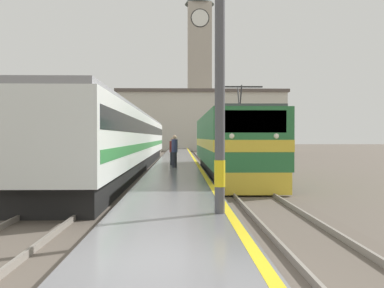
{
  "coord_description": "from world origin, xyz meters",
  "views": [
    {
      "loc": [
        0.18,
        -6.13,
        2.17
      ],
      "look_at": [
        1.01,
        24.83,
        1.69
      ],
      "focal_mm": 42.0,
      "sensor_mm": 36.0,
      "label": 1
    }
  ],
  "objects_px": {
    "second_waiting_passenger": "(175,150)",
    "clock_tower": "(199,62)",
    "catenary_mast": "(223,33)",
    "passenger_train": "(129,140)",
    "locomotive_train": "(230,145)",
    "person_on_platform": "(172,151)"
  },
  "relations": [
    {
      "from": "catenary_mast",
      "to": "second_waiting_passenger",
      "type": "height_order",
      "value": "catenary_mast"
    },
    {
      "from": "passenger_train",
      "to": "second_waiting_passenger",
      "type": "relative_size",
      "value": 21.37
    },
    {
      "from": "locomotive_train",
      "to": "catenary_mast",
      "type": "height_order",
      "value": "catenary_mast"
    },
    {
      "from": "passenger_train",
      "to": "catenary_mast",
      "type": "relative_size",
      "value": 4.82
    },
    {
      "from": "passenger_train",
      "to": "person_on_platform",
      "type": "distance_m",
      "value": 4.11
    },
    {
      "from": "catenary_mast",
      "to": "second_waiting_passenger",
      "type": "relative_size",
      "value": 4.43
    },
    {
      "from": "passenger_train",
      "to": "clock_tower",
      "type": "bearing_deg",
      "value": 82.23
    },
    {
      "from": "passenger_train",
      "to": "catenary_mast",
      "type": "xyz_separation_m",
      "value": [
        4.41,
        -20.34,
        2.52
      ]
    },
    {
      "from": "locomotive_train",
      "to": "person_on_platform",
      "type": "relative_size",
      "value": 9.27
    },
    {
      "from": "passenger_train",
      "to": "catenary_mast",
      "type": "bearing_deg",
      "value": -77.77
    },
    {
      "from": "passenger_train",
      "to": "person_on_platform",
      "type": "bearing_deg",
      "value": -43.22
    },
    {
      "from": "catenary_mast",
      "to": "person_on_platform",
      "type": "xyz_separation_m",
      "value": [
        -1.45,
        17.56,
        -3.16
      ]
    },
    {
      "from": "second_waiting_passenger",
      "to": "clock_tower",
      "type": "height_order",
      "value": "clock_tower"
    },
    {
      "from": "second_waiting_passenger",
      "to": "passenger_train",
      "type": "bearing_deg",
      "value": 121.36
    },
    {
      "from": "locomotive_train",
      "to": "clock_tower",
      "type": "xyz_separation_m",
      "value": [
        0.91,
        57.95,
        14.15
      ]
    },
    {
      "from": "person_on_platform",
      "to": "clock_tower",
      "type": "relative_size",
      "value": 0.06
    },
    {
      "from": "passenger_train",
      "to": "second_waiting_passenger",
      "type": "height_order",
      "value": "passenger_train"
    },
    {
      "from": "locomotive_train",
      "to": "catenary_mast",
      "type": "bearing_deg",
      "value": -97.03
    },
    {
      "from": "passenger_train",
      "to": "second_waiting_passenger",
      "type": "distance_m",
      "value": 6.05
    },
    {
      "from": "catenary_mast",
      "to": "passenger_train",
      "type": "bearing_deg",
      "value": 102.23
    },
    {
      "from": "catenary_mast",
      "to": "locomotive_train",
      "type": "bearing_deg",
      "value": 82.97
    },
    {
      "from": "catenary_mast",
      "to": "clock_tower",
      "type": "xyz_separation_m",
      "value": [
        2.59,
        71.56,
        11.42
      ]
    }
  ]
}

